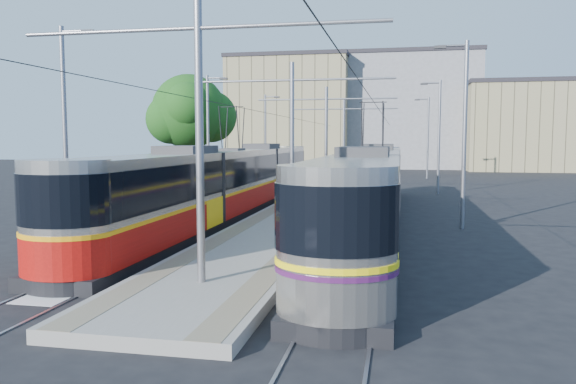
# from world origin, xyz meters

# --- Properties ---
(ground) EXTENTS (160.00, 160.00, 0.00)m
(ground) POSITION_xyz_m (0.00, 0.00, 0.00)
(ground) COLOR black
(ground) RESTS_ON ground
(platform) EXTENTS (4.00, 50.00, 0.30)m
(platform) POSITION_xyz_m (0.00, 17.00, 0.15)
(platform) COLOR gray
(platform) RESTS_ON ground
(tactile_strip_left) EXTENTS (0.70, 50.00, 0.01)m
(tactile_strip_left) POSITION_xyz_m (-1.45, 17.00, 0.30)
(tactile_strip_left) COLOR gray
(tactile_strip_left) RESTS_ON platform
(tactile_strip_right) EXTENTS (0.70, 50.00, 0.01)m
(tactile_strip_right) POSITION_xyz_m (1.45, 17.00, 0.30)
(tactile_strip_right) COLOR gray
(tactile_strip_right) RESTS_ON platform
(rails) EXTENTS (8.71, 70.00, 0.03)m
(rails) POSITION_xyz_m (0.00, 17.00, 0.02)
(rails) COLOR gray
(rails) RESTS_ON ground
(track_arrow) EXTENTS (1.20, 5.00, 0.01)m
(track_arrow) POSITION_xyz_m (-3.60, -3.00, 0.01)
(track_arrow) COLOR silver
(track_arrow) RESTS_ON ground
(tram_left) EXTENTS (2.43, 31.39, 5.50)m
(tram_left) POSITION_xyz_m (-3.60, 10.55, 1.71)
(tram_left) COLOR black
(tram_left) RESTS_ON ground
(tram_right) EXTENTS (2.43, 31.07, 5.50)m
(tram_right) POSITION_xyz_m (3.60, 8.40, 1.86)
(tram_right) COLOR black
(tram_right) RESTS_ON ground
(catenary) EXTENTS (9.20, 70.00, 7.00)m
(catenary) POSITION_xyz_m (0.00, 14.15, 4.52)
(catenary) COLOR gray
(catenary) RESTS_ON platform
(street_lamps) EXTENTS (15.18, 38.22, 8.00)m
(street_lamps) POSITION_xyz_m (-0.00, 21.00, 4.18)
(street_lamps) COLOR gray
(street_lamps) RESTS_ON ground
(shelter) EXTENTS (0.69, 1.04, 2.20)m
(shelter) POSITION_xyz_m (-0.15, 15.50, 1.45)
(shelter) COLOR black
(shelter) RESTS_ON platform
(tree) EXTENTS (5.85, 5.41, 8.50)m
(tree) POSITION_xyz_m (-9.71, 21.51, 5.75)
(tree) COLOR #382314
(tree) RESTS_ON ground
(building_left) EXTENTS (16.32, 12.24, 15.08)m
(building_left) POSITION_xyz_m (-10.00, 60.00, 7.55)
(building_left) COLOR gray
(building_left) RESTS_ON ground
(building_centre) EXTENTS (18.36, 14.28, 15.53)m
(building_centre) POSITION_xyz_m (6.00, 64.00, 7.78)
(building_centre) COLOR gray
(building_centre) RESTS_ON ground
(building_right) EXTENTS (14.28, 10.20, 11.08)m
(building_right) POSITION_xyz_m (20.00, 58.00, 5.55)
(building_right) COLOR gray
(building_right) RESTS_ON ground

